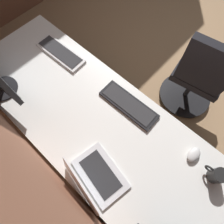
# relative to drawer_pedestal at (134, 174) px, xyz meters

# --- Properties ---
(floor_plane) EXTENTS (5.66, 5.66, 0.00)m
(floor_plane) POSITION_rel_drawer_pedestal_xyz_m (0.39, -1.99, -0.35)
(floor_plane) COLOR #9E7A56
(desk) EXTENTS (2.31, 0.75, 0.73)m
(desk) POSITION_rel_drawer_pedestal_xyz_m (0.30, -0.03, 0.32)
(desk) COLOR white
(desk) RESTS_ON ground
(drawer_pedestal) EXTENTS (0.40, 0.51, 0.69)m
(drawer_pedestal) POSITION_rel_drawer_pedestal_xyz_m (0.00, 0.00, 0.00)
(drawer_pedestal) COLOR white
(drawer_pedestal) RESTS_ON ground
(laptop_leftmost) EXTENTS (0.36, 0.29, 0.20)m
(laptop_leftmost) POSITION_rel_drawer_pedestal_xyz_m (0.16, 0.24, 0.43)
(laptop_leftmost) COLOR silver
(laptop_leftmost) RESTS_ON desk
(keyboard_main) EXTENTS (0.42, 0.16, 0.02)m
(keyboard_main) POSITION_rel_drawer_pedestal_xyz_m (1.00, -0.24, 0.39)
(keyboard_main) COLOR silver
(keyboard_main) RESTS_ON desk
(keyboard_spare) EXTENTS (0.42, 0.15, 0.02)m
(keyboard_spare) POSITION_rel_drawer_pedestal_xyz_m (0.32, -0.26, 0.39)
(keyboard_spare) COLOR black
(keyboard_spare) RESTS_ON desk
(mouse_spare) EXTENTS (0.06, 0.10, 0.03)m
(mouse_spare) POSITION_rel_drawer_pedestal_xyz_m (-0.19, -0.27, 0.40)
(mouse_spare) COLOR silver
(mouse_spare) RESTS_ON desk
(coffee_mug) EXTENTS (0.12, 0.08, 0.10)m
(coffee_mug) POSITION_rel_drawer_pedestal_xyz_m (-0.34, -0.25, 0.43)
(coffee_mug) COLOR black
(coffee_mug) RESTS_ON desk
(office_chair) EXTENTS (0.56, 0.58, 0.97)m
(office_chair) POSITION_rel_drawer_pedestal_xyz_m (0.11, -1.01, 0.11)
(office_chair) COLOR black
(office_chair) RESTS_ON ground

